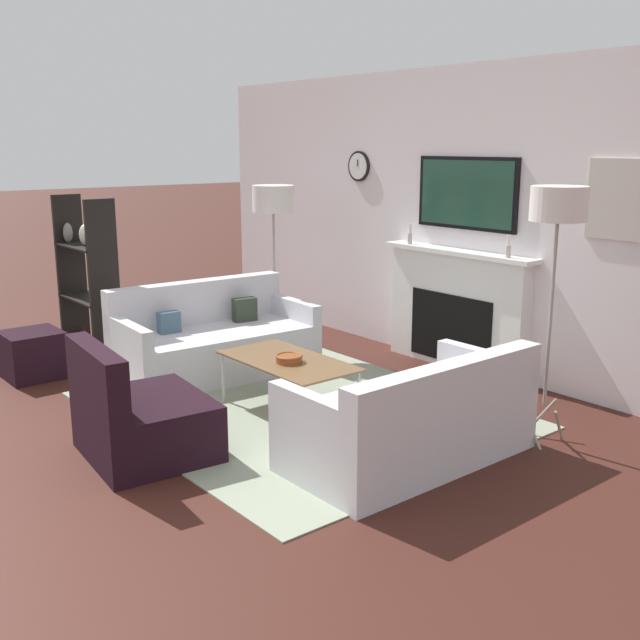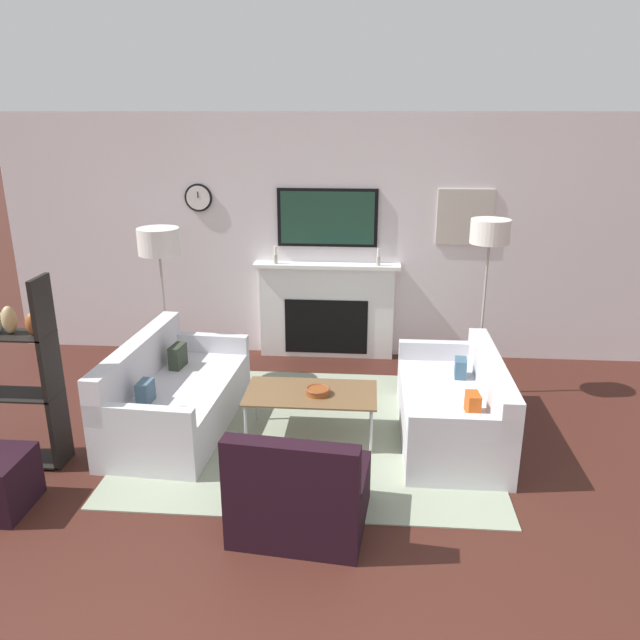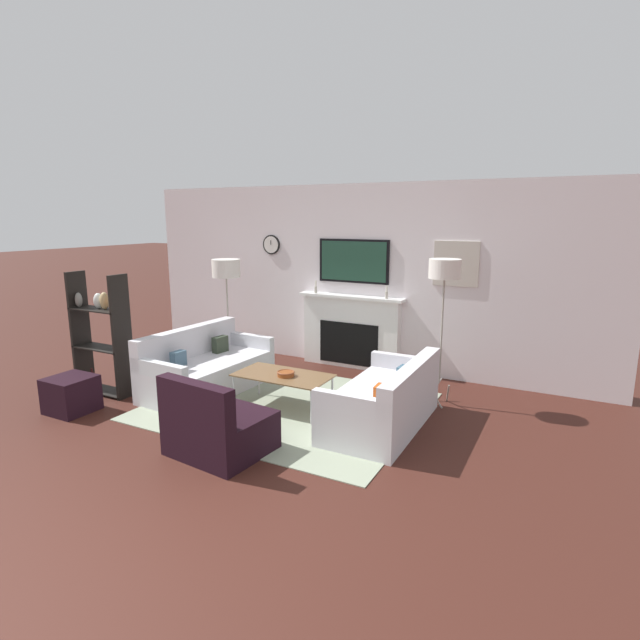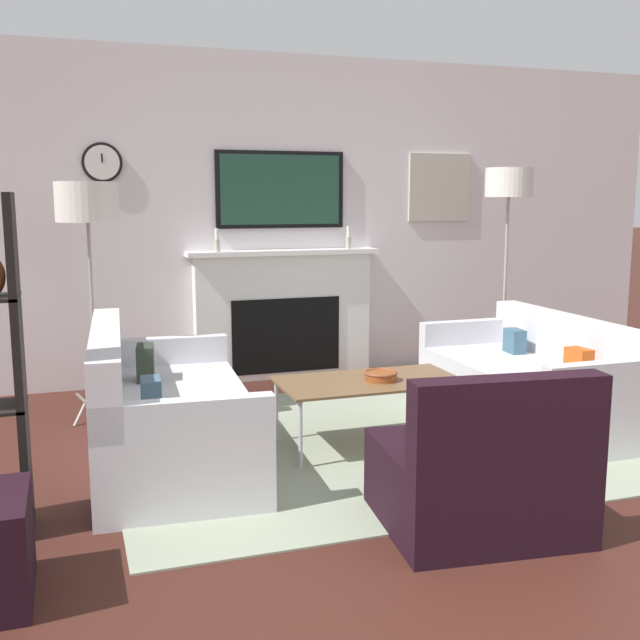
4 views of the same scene
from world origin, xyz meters
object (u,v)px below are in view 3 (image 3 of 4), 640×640
at_px(couch_left, 206,370).
at_px(floor_lamp_right, 445,272).
at_px(floor_lamp_left, 226,270).
at_px(ottoman, 71,394).
at_px(shelf_unit, 101,332).
at_px(armchair, 217,428).
at_px(coffee_table, 283,377).
at_px(decorative_bowl, 286,374).
at_px(couch_right, 385,403).

xyz_separation_m(couch_left, floor_lamp_right, (2.82, 0.93, 1.33)).
relative_size(floor_lamp_left, ottoman, 3.42).
distance_m(floor_lamp_right, shelf_unit, 4.30).
bearing_deg(armchair, floor_lamp_right, 55.83).
bearing_deg(couch_left, ottoman, -124.83).
distance_m(shelf_unit, ottoman, 0.88).
xyz_separation_m(coffee_table, floor_lamp_right, (1.58, 1.02, 1.21)).
bearing_deg(ottoman, decorative_bowl, 28.06).
bearing_deg(decorative_bowl, armchair, -90.96).
bearing_deg(couch_left, coffee_table, -4.13).
distance_m(armchair, floor_lamp_right, 3.06).
xyz_separation_m(decorative_bowl, floor_lamp_right, (1.52, 1.05, 1.15)).
distance_m(couch_left, couch_right, 2.47).
bearing_deg(coffee_table, decorative_bowl, -28.36).
xyz_separation_m(couch_left, armchair, (1.28, -1.34, -0.02)).
bearing_deg(coffee_table, couch_right, 3.98).
xyz_separation_m(armchair, shelf_unit, (-2.37, 0.66, 0.55)).
distance_m(couch_right, floor_lamp_right, 1.67).
relative_size(floor_lamp_left, floor_lamp_right, 0.93).
height_order(couch_right, shelf_unit, shelf_unit).
bearing_deg(floor_lamp_right, ottoman, -149.11).
distance_m(floor_lamp_left, ottoman, 2.63).
height_order(coffee_table, shelf_unit, shelf_unit).
distance_m(couch_right, decorative_bowl, 1.19).
bearing_deg(ottoman, armchair, -1.06).
bearing_deg(couch_left, decorative_bowl, -5.41).
height_order(floor_lamp_right, ottoman, floor_lamp_right).
distance_m(coffee_table, ottoman, 2.47).
height_order(decorative_bowl, floor_lamp_left, floor_lamp_left).
distance_m(couch_right, ottoman, 3.62).
bearing_deg(floor_lamp_right, decorative_bowl, -145.29).
bearing_deg(shelf_unit, floor_lamp_right, 22.39).
distance_m(armchair, shelf_unit, 2.52).
height_order(couch_left, floor_lamp_left, floor_lamp_left).
distance_m(couch_right, coffee_table, 1.24).
height_order(couch_right, armchair, armchair).
height_order(decorative_bowl, floor_lamp_right, floor_lamp_right).
xyz_separation_m(armchair, decorative_bowl, (0.02, 1.22, 0.20)).
relative_size(couch_left, couch_right, 1.08).
bearing_deg(shelf_unit, couch_right, 10.77).
height_order(couch_left, decorative_bowl, couch_left).
height_order(decorative_bowl, shelf_unit, shelf_unit).
distance_m(armchair, floor_lamp_left, 3.04).
bearing_deg(couch_left, floor_lamp_left, 110.05).
distance_m(couch_left, floor_lamp_left, 1.55).
bearing_deg(ottoman, coffee_table, 29.45).
distance_m(couch_left, decorative_bowl, 1.32).
relative_size(decorative_bowl, floor_lamp_left, 0.13).
height_order(coffee_table, floor_lamp_left, floor_lamp_left).
distance_m(coffee_table, floor_lamp_right, 2.24).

